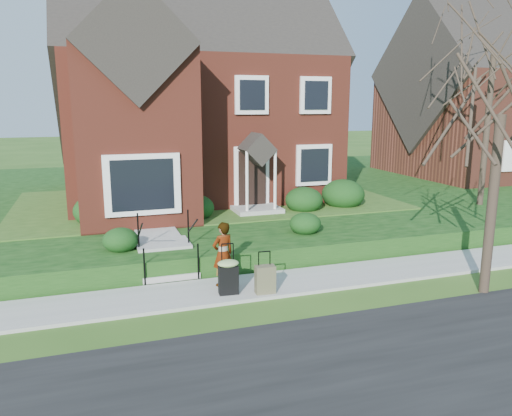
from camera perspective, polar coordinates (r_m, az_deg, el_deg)
name	(u,v)px	position (r m, az deg, el deg)	size (l,w,h in m)	color
ground	(281,285)	(12.28, 2.87, -8.77)	(120.00, 120.00, 0.00)	#2D5119
street	(402,398)	(8.30, 16.35, -20.07)	(60.00, 6.00, 0.01)	black
sidewalk	(281,283)	(12.26, 2.87, -8.60)	(60.00, 1.60, 0.08)	#9E9B93
terrace	(276,191)	(23.44, 2.30, 2.00)	(44.00, 20.00, 0.60)	black
walkway	(151,222)	(16.21, -11.94, -1.56)	(1.20, 6.00, 0.06)	#9E9B93
main_house	(190,79)	(20.70, -7.57, 14.39)	(10.40, 10.20, 9.40)	maroon
neighbour_house	(489,85)	(29.66, 25.12, 12.60)	(9.40, 8.00, 9.20)	brown
front_steps	(166,254)	(13.22, -10.28, -5.25)	(1.40, 2.02, 1.50)	#9E9B93
foundation_shrubs	(242,202)	(16.69, -1.64, 0.69)	(10.19, 4.46, 1.10)	black
woman	(223,254)	(11.80, -3.80, -5.27)	(0.56, 0.37, 1.55)	#999999
suitcase_black	(228,275)	(11.38, -3.18, -7.61)	(0.52, 0.44, 1.17)	black
suitcase_olive	(265,279)	(11.45, 1.05, -8.15)	(0.46, 0.28, 0.97)	brown
tree_verge	(503,97)	(12.22, 26.38, 11.34)	(4.48, 4.48, 6.39)	#413527
tree_gap	(495,40)	(20.30, 25.67, 16.95)	(5.91, 5.91, 8.45)	#413527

